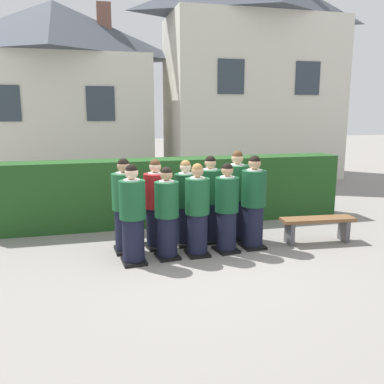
{
  "coord_description": "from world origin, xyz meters",
  "views": [
    {
      "loc": [
        -1.77,
        -6.62,
        2.46
      ],
      "look_at": [
        0.0,
        0.3,
        1.05
      ],
      "focal_mm": 38.69,
      "sensor_mm": 36.0,
      "label": 1
    }
  ],
  "objects": [
    {
      "name": "student_rear_row_0",
      "position": [
        -1.17,
        0.47,
        0.79
      ],
      "size": [
        0.43,
        0.53,
        1.66
      ],
      "color": "black",
      "rests_on": "ground"
    },
    {
      "name": "hedge",
      "position": [
        0.0,
        2.13,
        0.72
      ],
      "size": [
        7.74,
        0.7,
        1.43
      ],
      "color": "#214C1E",
      "rests_on": "ground"
    },
    {
      "name": "ground_plane",
      "position": [
        0.0,
        0.0,
        0.0
      ],
      "size": [
        60.0,
        60.0,
        0.0
      ],
      "primitive_type": "plane",
      "color": "gray"
    },
    {
      "name": "student_rear_row_4",
      "position": [
        0.98,
        0.67,
        0.82
      ],
      "size": [
        0.45,
        0.51,
        1.72
      ],
      "color": "black",
      "rests_on": "ground"
    },
    {
      "name": "student_front_row_0",
      "position": [
        -1.1,
        -0.13,
        0.78
      ],
      "size": [
        0.42,
        0.53,
        1.63
      ],
      "color": "black",
      "rests_on": "ground"
    },
    {
      "name": "school_building_annex",
      "position": [
        -2.69,
        9.43,
        3.2
      ],
      "size": [
        6.75,
        4.44,
        6.22
      ],
      "color": "beige",
      "rests_on": "ground"
    },
    {
      "name": "student_rear_row_3",
      "position": [
        0.44,
        0.65,
        0.78
      ],
      "size": [
        0.43,
        0.54,
        1.64
      ],
      "color": "black",
      "rests_on": "ground"
    },
    {
      "name": "student_rear_row_2",
      "position": [
        -0.05,
        0.58,
        0.75
      ],
      "size": [
        0.41,
        0.48,
        1.59
      ],
      "color": "black",
      "rests_on": "ground"
    },
    {
      "name": "student_front_row_1",
      "position": [
        -0.52,
        -0.03,
        0.74
      ],
      "size": [
        0.41,
        0.51,
        1.56
      ],
      "color": "black",
      "rests_on": "ground"
    },
    {
      "name": "wooden_bench",
      "position": [
        2.39,
        0.08,
        0.35
      ],
      "size": [
        1.42,
        0.47,
        0.48
      ],
      "color": "brown",
      "rests_on": "ground"
    },
    {
      "name": "student_in_red_blazer",
      "position": [
        -0.61,
        0.55,
        0.77
      ],
      "size": [
        0.44,
        0.52,
        1.62
      ],
      "color": "black",
      "rests_on": "ground"
    },
    {
      "name": "student_front_row_2",
      "position": [
        0.01,
        -0.02,
        0.76
      ],
      "size": [
        0.42,
        0.47,
        1.6
      ],
      "color": "black",
      "rests_on": "ground"
    },
    {
      "name": "student_front_row_3",
      "position": [
        0.56,
        0.04,
        0.75
      ],
      "size": [
        0.43,
        0.53,
        1.58
      ],
      "color": "black",
      "rests_on": "ground"
    },
    {
      "name": "school_building_main",
      "position": [
        4.24,
        7.96,
        3.85
      ],
      "size": [
        6.47,
        3.21,
        7.53
      ],
      "color": "beige",
      "rests_on": "ground"
    },
    {
      "name": "student_front_row_4",
      "position": [
        1.1,
        0.13,
        0.8
      ],
      "size": [
        0.44,
        0.49,
        1.68
      ],
      "color": "black",
      "rests_on": "ground"
    }
  ]
}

